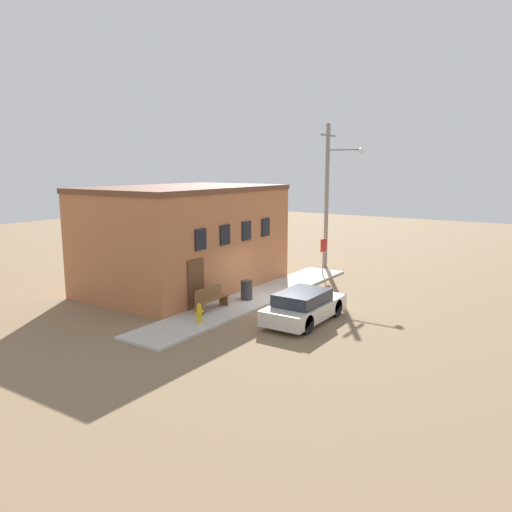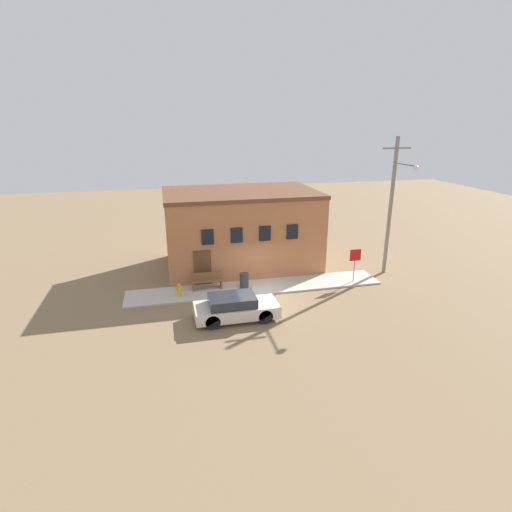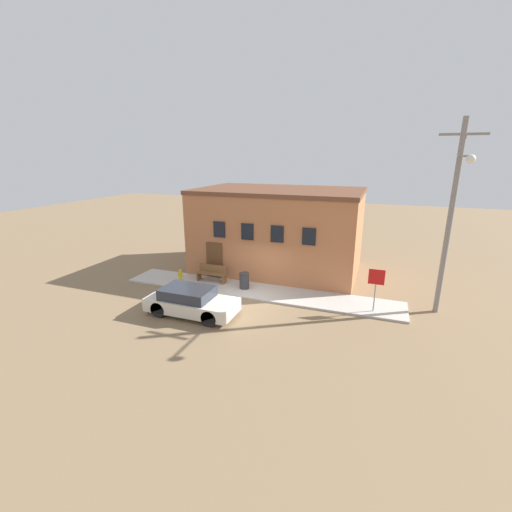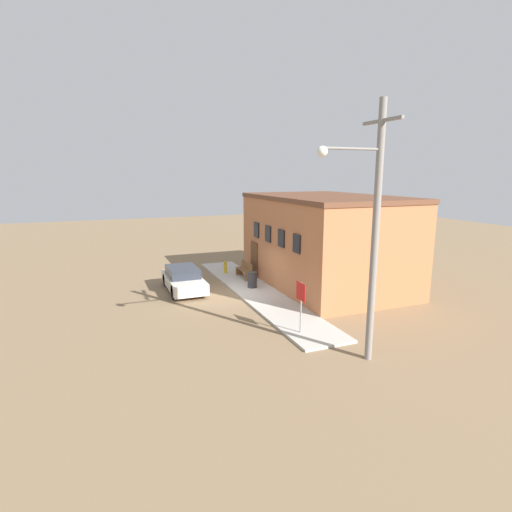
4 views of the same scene
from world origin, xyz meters
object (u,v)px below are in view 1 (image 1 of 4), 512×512
object	(u,v)px
fire_hydrant	(199,313)
bench	(211,298)
parked_car	(304,306)
trash_bin	(247,290)
stop_sign	(323,250)
utility_pole	(329,191)

from	to	relation	value
fire_hydrant	bench	xyz separation A→B (m)	(1.62, 0.73, 0.10)
parked_car	trash_bin	bearing A→B (deg)	71.74
trash_bin	bench	bearing A→B (deg)	170.56
bench	fire_hydrant	bearing A→B (deg)	-155.84
fire_hydrant	stop_sign	size ratio (longest dim) A/B	0.37
utility_pole	stop_sign	bearing A→B (deg)	-159.33
utility_pole	fire_hydrant	bearing A→B (deg)	-176.36
stop_sign	trash_bin	world-z (taller)	stop_sign
fire_hydrant	utility_pole	bearing A→B (deg)	3.64
fire_hydrant	parked_car	world-z (taller)	parked_car
stop_sign	utility_pole	bearing A→B (deg)	20.67
parked_car	utility_pole	bearing A→B (deg)	20.87
bench	utility_pole	size ratio (longest dim) A/B	0.20
stop_sign	parked_car	world-z (taller)	stop_sign
trash_bin	utility_pole	xyz separation A→B (m)	(9.37, 0.46, 4.06)
trash_bin	parked_car	world-z (taller)	parked_car
stop_sign	utility_pole	size ratio (longest dim) A/B	0.24
fire_hydrant	bench	world-z (taller)	bench
bench	parked_car	distance (m)	4.03
fire_hydrant	parked_car	distance (m)	4.10
fire_hydrant	trash_bin	world-z (taller)	trash_bin
bench	parked_car	size ratio (longest dim) A/B	0.41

